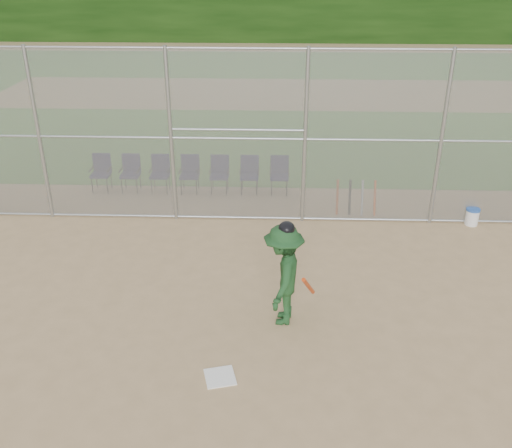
{
  "coord_description": "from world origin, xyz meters",
  "views": [
    {
      "loc": [
        0.36,
        -7.24,
        5.86
      ],
      "look_at": [
        0.0,
        2.5,
        1.1
      ],
      "focal_mm": 40.0,
      "sensor_mm": 36.0,
      "label": 1
    }
  ],
  "objects_px": {
    "water_cooler": "(472,216)",
    "chair_0": "(101,174)",
    "batter_at_plate": "(283,274)",
    "home_plate": "(220,377)"
  },
  "relations": [
    {
      "from": "chair_0",
      "to": "batter_at_plate",
      "type": "bearing_deg",
      "value": -50.04
    },
    {
      "from": "home_plate",
      "to": "water_cooler",
      "type": "relative_size",
      "value": 1.1
    },
    {
      "from": "batter_at_plate",
      "to": "water_cooler",
      "type": "height_order",
      "value": "batter_at_plate"
    },
    {
      "from": "home_plate",
      "to": "water_cooler",
      "type": "height_order",
      "value": "water_cooler"
    },
    {
      "from": "water_cooler",
      "to": "chair_0",
      "type": "distance_m",
      "value": 9.36
    },
    {
      "from": "water_cooler",
      "to": "chair_0",
      "type": "relative_size",
      "value": 0.42
    },
    {
      "from": "batter_at_plate",
      "to": "water_cooler",
      "type": "relative_size",
      "value": 4.73
    },
    {
      "from": "home_plate",
      "to": "batter_at_plate",
      "type": "distance_m",
      "value": 2.01
    },
    {
      "from": "batter_at_plate",
      "to": "water_cooler",
      "type": "bearing_deg",
      "value": 41.77
    },
    {
      "from": "water_cooler",
      "to": "chair_0",
      "type": "bearing_deg",
      "value": 169.36
    }
  ]
}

